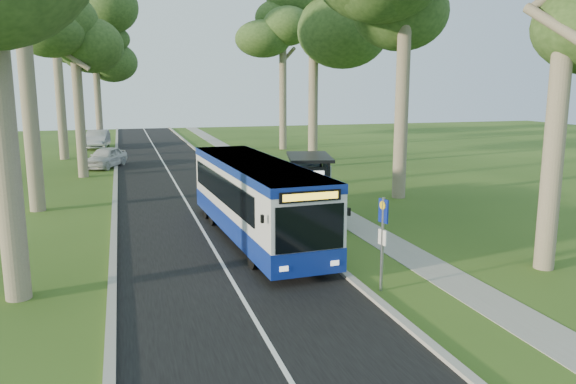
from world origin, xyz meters
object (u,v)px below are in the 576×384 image
object	(u,v)px
litter_bin	(338,220)
bus_stop_sign	(383,234)
bus	(255,199)
car_white	(105,157)
bus_shelter	(316,176)
car_silver	(98,139)

from	to	relation	value
litter_bin	bus_stop_sign	bearing A→B (deg)	-101.23
bus	car_white	bearing A→B (deg)	102.17
bus_stop_sign	bus_shelter	bearing A→B (deg)	70.00
bus_stop_sign	litter_bin	xyz separation A→B (m)	(1.34, 6.76, -1.25)
car_silver	car_white	bearing A→B (deg)	-81.04
litter_bin	car_silver	xyz separation A→B (m)	(-10.51, 35.39, 0.40)
car_silver	litter_bin	bearing A→B (deg)	-68.59
bus_stop_sign	car_silver	xyz separation A→B (m)	(-9.17, 42.15, -0.85)
car_silver	bus	bearing A→B (deg)	-74.08
bus_stop_sign	car_silver	size ratio (longest dim) A/B	0.53
bus	bus_shelter	size ratio (longest dim) A/B	3.14
bus_stop_sign	bus_shelter	distance (m)	8.52
bus_stop_sign	car_white	distance (m)	29.61
bus	bus_shelter	world-z (taller)	bus
bus_stop_sign	car_white	xyz separation A→B (m)	(-8.19, 28.43, -0.96)
bus	bus_shelter	bearing A→B (deg)	28.20
bus	car_silver	distance (m)	36.29
litter_bin	car_silver	bearing A→B (deg)	106.55
litter_bin	bus_shelter	bearing A→B (deg)	103.08
bus_stop_sign	car_silver	distance (m)	43.14
bus	litter_bin	size ratio (longest dim) A/B	12.65
litter_bin	car_white	size ratio (longest dim) A/B	0.21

